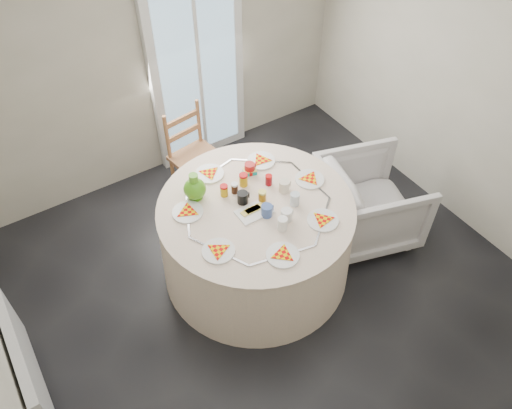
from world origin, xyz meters
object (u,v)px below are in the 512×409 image
radiator (26,362)px  green_pitcher (195,189)px  table (256,240)px  wooden_chair (197,158)px  armchair (369,202)px

radiator → green_pitcher: size_ratio=4.31×
table → wooden_chair: bearing=88.2°
radiator → armchair: size_ratio=1.18×
radiator → wooden_chair: size_ratio=1.03×
radiator → table: bearing=2.0°
armchair → green_pitcher: size_ratio=3.65×
radiator → armchair: 3.03m
radiator → table: 1.94m
radiator → green_pitcher: (1.59, 0.41, 0.49)m
table → radiator: bearing=-178.0°
wooden_chair → armchair: size_ratio=1.14×
radiator → table: table is taller
table → armchair: (1.09, -0.19, 0.02)m
wooden_chair → armchair: 1.68m
table → green_pitcher: (-0.35, 0.34, 0.49)m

